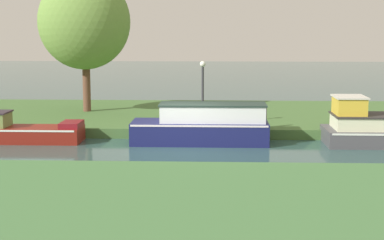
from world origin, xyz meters
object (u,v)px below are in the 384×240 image
(navy_barge, at_px, (204,126))
(willow_tree_left, at_px, (84,22))
(lamp_post, at_px, (203,85))
(mooring_post_near, at_px, (264,117))

(navy_barge, distance_m, willow_tree_left, 9.18)
(lamp_post, height_order, mooring_post_near, lamp_post)
(navy_barge, relative_size, mooring_post_near, 5.94)
(navy_barge, distance_m, lamp_post, 2.41)
(navy_barge, bearing_deg, willow_tree_left, 134.79)
(willow_tree_left, distance_m, mooring_post_near, 10.16)
(lamp_post, bearing_deg, mooring_post_near, -13.35)
(willow_tree_left, relative_size, mooring_post_near, 7.44)
(navy_barge, distance_m, mooring_post_near, 2.79)
(navy_barge, xyz_separation_m, mooring_post_near, (2.43, 1.35, 0.16))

